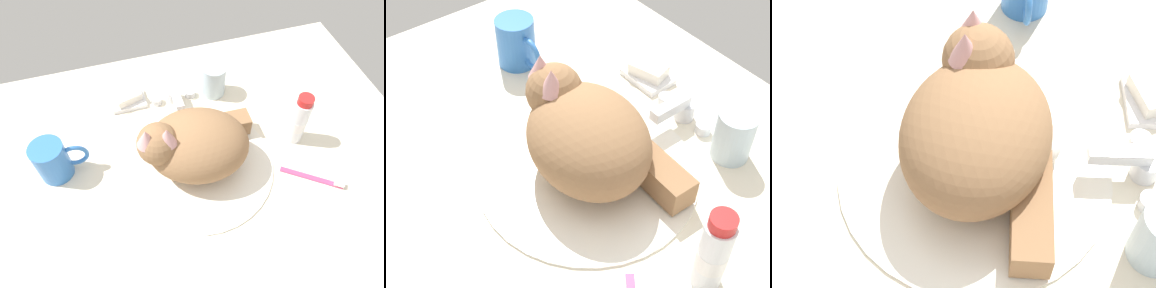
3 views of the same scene
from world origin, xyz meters
TOP-DOWN VIEW (x-y plane):
  - ground_plane at (0.00, 0.00)cm, footprint 110.00×82.50cm
  - sink_basin at (0.00, 0.00)cm, footprint 35.48×35.48cm
  - faucet at (0.00, 20.58)cm, footprint 12.10×9.66cm
  - cat at (-0.87, 0.44)cm, footprint 29.04×22.71cm
  - coffee_mug at (-31.15, 7.13)cm, footprint 11.89×7.46cm
  - rinse_cup at (11.00, 21.31)cm, footprint 6.38×6.38cm
  - soap_dish at (-11.83, 23.98)cm, footprint 9.00×6.40cm
  - soap_bar at (-11.83, 23.98)cm, footprint 7.64×5.90cm
  - toothpaste_bottle at (24.94, 0.79)cm, footprint 4.25×4.25cm
  - toothbrush at (24.61, -11.68)cm, footprint 12.27×9.52cm

SIDE VIEW (x-z plane):
  - ground_plane at x=0.00cm, z-range -3.00..0.00cm
  - sink_basin at x=0.00cm, z-range 0.00..0.91cm
  - toothbrush at x=24.61cm, z-range -0.28..1.32cm
  - soap_dish at x=-11.83cm, z-range 0.00..1.20cm
  - faucet at x=0.00cm, z-range -0.40..5.00cm
  - soap_bar at x=-11.83cm, z-range 1.20..3.45cm
  - rinse_cup at x=11.00cm, z-range 0.00..8.87cm
  - coffee_mug at x=-31.15cm, z-range 0.00..9.76cm
  - toothpaste_bottle at x=24.94cm, z-range -0.47..13.78cm
  - cat at x=-0.87cm, z-range -0.17..16.41cm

